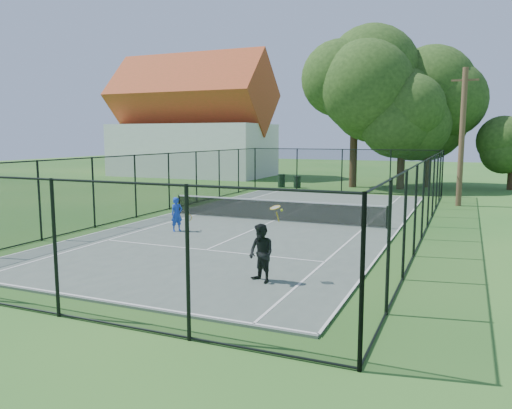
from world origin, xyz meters
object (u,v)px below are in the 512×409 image
at_px(utility_pole, 462,137).
at_px(trash_bin_left, 281,181).
at_px(tennis_net, 274,209).
at_px(trash_bin_right, 297,182).
at_px(player_black, 261,253).
at_px(player_blue, 177,214).

bearing_deg(utility_pole, trash_bin_left, 155.87).
relative_size(tennis_net, utility_pole, 1.33).
height_order(tennis_net, trash_bin_right, tennis_net).
height_order(trash_bin_right, player_black, player_black).
height_order(utility_pole, player_black, utility_pole).
height_order(tennis_net, player_black, player_black).
bearing_deg(player_blue, trash_bin_left, 97.12).
relative_size(trash_bin_left, trash_bin_right, 1.12).
bearing_deg(utility_pole, player_blue, -128.65).
distance_m(utility_pole, player_black, 18.88).
distance_m(trash_bin_right, player_black, 24.75).
bearing_deg(player_black, trash_bin_left, 108.94).
xyz_separation_m(trash_bin_left, trash_bin_right, (1.24, 0.02, -0.05)).
relative_size(utility_pole, player_black, 3.73).
bearing_deg(tennis_net, utility_pole, 49.88).
height_order(trash_bin_right, utility_pole, utility_pole).
relative_size(trash_bin_left, player_blue, 0.73).
distance_m(trash_bin_left, player_blue, 18.66).
bearing_deg(player_blue, utility_pole, 51.35).
xyz_separation_m(trash_bin_left, player_blue, (2.31, -18.52, 0.24)).
bearing_deg(player_blue, player_black, -41.85).
relative_size(tennis_net, trash_bin_right, 11.19).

